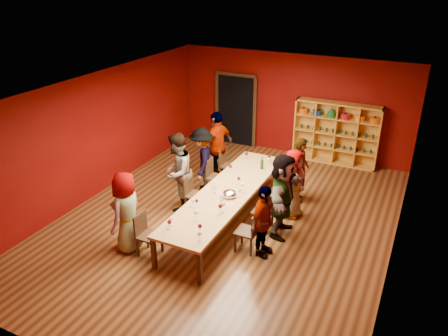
# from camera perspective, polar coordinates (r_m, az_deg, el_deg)

# --- Properties ---
(room_shell) EXTENTS (7.10, 9.10, 3.04)m
(room_shell) POSITION_cam_1_polar(r_m,az_deg,el_deg) (9.26, 0.45, 1.07)
(room_shell) COLOR #4E2D14
(room_shell) RESTS_ON ground
(tasting_table) EXTENTS (1.10, 4.50, 0.75)m
(tasting_table) POSITION_cam_1_polar(r_m,az_deg,el_deg) (9.62, 0.43, -3.30)
(tasting_table) COLOR tan
(tasting_table) RESTS_ON ground
(doorway) EXTENTS (1.40, 0.17, 2.30)m
(doorway) POSITION_cam_1_polar(r_m,az_deg,el_deg) (13.88, 1.63, 7.62)
(doorway) COLOR black
(doorway) RESTS_ON ground
(shelving_unit) EXTENTS (2.40, 0.40, 1.80)m
(shelving_unit) POSITION_cam_1_polar(r_m,az_deg,el_deg) (12.90, 14.48, 4.81)
(shelving_unit) COLOR gold
(shelving_unit) RESTS_ON ground
(chair_person_left_0) EXTENTS (0.42, 0.42, 0.89)m
(chair_person_left_0) POSITION_cam_1_polar(r_m,az_deg,el_deg) (8.79, -10.21, -8.23)
(chair_person_left_0) COLOR black
(chair_person_left_0) RESTS_ON ground
(person_left_0) EXTENTS (0.51, 0.85, 1.69)m
(person_left_0) POSITION_cam_1_polar(r_m,az_deg,el_deg) (8.84, -12.61, -5.63)
(person_left_0) COLOR #49494E
(person_left_0) RESTS_ON ground
(chair_person_left_2) EXTENTS (0.42, 0.42, 0.89)m
(chair_person_left_2) POSITION_cam_1_polar(r_m,az_deg,el_deg) (10.12, -4.14, -3.14)
(chair_person_left_2) COLOR black
(chair_person_left_2) RESTS_ON ground
(person_left_2) EXTENTS (0.64, 0.97, 1.86)m
(person_left_2) POSITION_cam_1_polar(r_m,az_deg,el_deg) (10.11, -6.13, -0.51)
(person_left_2) COLOR silver
(person_left_2) RESTS_ON ground
(chair_person_left_3) EXTENTS (0.42, 0.42, 0.89)m
(chair_person_left_3) POSITION_cam_1_polar(r_m,az_deg,el_deg) (10.93, -1.44, -0.85)
(chair_person_left_3) COLOR black
(chair_person_left_3) RESTS_ON ground
(person_left_3) EXTENTS (0.86, 1.16, 1.67)m
(person_left_3) POSITION_cam_1_polar(r_m,az_deg,el_deg) (10.92, -2.89, 1.05)
(person_left_3) COLOR #C4838D
(person_left_3) RESTS_ON ground
(chair_person_left_4) EXTENTS (0.42, 0.42, 0.89)m
(chair_person_left_4) POSITION_cam_1_polar(r_m,az_deg,el_deg) (11.56, 0.32, 0.65)
(chair_person_left_4) COLOR black
(chair_person_left_4) RESTS_ON ground
(person_left_4) EXTENTS (0.73, 1.18, 1.88)m
(person_left_4) POSITION_cam_1_polar(r_m,az_deg,el_deg) (11.49, -0.86, 2.90)
(person_left_4) COLOR tan
(person_left_4) RESTS_ON ground
(chair_person_right_1) EXTENTS (0.42, 0.42, 0.89)m
(chair_person_right_1) POSITION_cam_1_polar(r_m,az_deg,el_deg) (8.74, 3.47, -8.04)
(chair_person_right_1) COLOR black
(chair_person_right_1) RESTS_ON ground
(person_right_1) EXTENTS (0.50, 0.92, 1.51)m
(person_right_1) POSITION_cam_1_polar(r_m,az_deg,el_deg) (8.52, 5.14, -6.97)
(person_right_1) COLOR silver
(person_right_1) RESTS_ON ground
(chair_person_right_2) EXTENTS (0.42, 0.42, 0.89)m
(chair_person_right_2) POSITION_cam_1_polar(r_m,az_deg,el_deg) (9.44, 5.55, -5.40)
(chair_person_right_2) COLOR black
(chair_person_right_2) RESTS_ON ground
(person_right_2) EXTENTS (0.55, 1.72, 1.84)m
(person_right_2) POSITION_cam_1_polar(r_m,az_deg,el_deg) (9.14, 7.69, -3.57)
(person_right_2) COLOR #141739
(person_right_2) RESTS_ON ground
(chair_person_right_3) EXTENTS (0.42, 0.42, 0.89)m
(chair_person_right_3) POSITION_cam_1_polar(r_m,az_deg,el_deg) (10.13, 7.22, -3.26)
(chair_person_right_3) COLOR black
(chair_person_right_3) RESTS_ON ground
(person_right_3) EXTENTS (0.53, 0.84, 1.61)m
(person_right_3) POSITION_cam_1_polar(r_m,az_deg,el_deg) (9.91, 8.97, -2.03)
(person_right_3) COLOR silver
(person_right_3) RESTS_ON ground
(chair_person_right_4) EXTENTS (0.42, 0.42, 0.89)m
(chair_person_right_4) POSITION_cam_1_polar(r_m,az_deg,el_deg) (10.77, 8.55, -1.54)
(chair_person_right_4) COLOR black
(chair_person_right_4) RESTS_ON ground
(person_right_4) EXTENTS (0.60, 0.70, 1.63)m
(person_right_4) POSITION_cam_1_polar(r_m,az_deg,el_deg) (10.58, 9.94, -0.24)
(person_right_4) COLOR #5672B2
(person_right_4) RESTS_ON ground
(wine_glass_0) EXTENTS (0.09, 0.09, 0.22)m
(wine_glass_0) POSITION_cam_1_polar(r_m,az_deg,el_deg) (9.50, 2.38, -2.26)
(wine_glass_0) COLOR white
(wine_glass_0) RESTS_ON tasting_table
(wine_glass_1) EXTENTS (0.07, 0.07, 0.18)m
(wine_glass_1) POSITION_cam_1_polar(r_m,az_deg,el_deg) (9.62, -1.23, -2.08)
(wine_glass_1) COLOR white
(wine_glass_1) RESTS_ON tasting_table
(wine_glass_2) EXTENTS (0.08, 0.08, 0.19)m
(wine_glass_2) POSITION_cam_1_polar(r_m,az_deg,el_deg) (7.90, -3.23, -8.59)
(wine_glass_2) COLOR white
(wine_glass_2) RESTS_ON tasting_table
(wine_glass_3) EXTENTS (0.07, 0.07, 0.18)m
(wine_glass_3) POSITION_cam_1_polar(r_m,az_deg,el_deg) (10.87, 5.84, 1.07)
(wine_glass_3) COLOR white
(wine_glass_3) RESTS_ON tasting_table
(wine_glass_4) EXTENTS (0.09, 0.09, 0.22)m
(wine_glass_4) POSITION_cam_1_polar(r_m,az_deg,el_deg) (8.76, -0.11, -4.76)
(wine_glass_4) COLOR white
(wine_glass_4) RESTS_ON tasting_table
(wine_glass_5) EXTENTS (0.08, 0.08, 0.19)m
(wine_glass_5) POSITION_cam_1_polar(r_m,az_deg,el_deg) (11.02, 5.91, 1.47)
(wine_glass_5) COLOR white
(wine_glass_5) RESTS_ON tasting_table
(wine_glass_6) EXTENTS (0.07, 0.07, 0.18)m
(wine_glass_6) POSITION_cam_1_polar(r_m,az_deg,el_deg) (9.69, -1.10, -1.88)
(wine_glass_6) COLOR white
(wine_glass_6) RESTS_ON tasting_table
(wine_glass_7) EXTENTS (0.07, 0.07, 0.18)m
(wine_glass_7) POSITION_cam_1_polar(r_m,az_deg,el_deg) (8.95, -3.59, -4.35)
(wine_glass_7) COLOR white
(wine_glass_7) RESTS_ON tasting_table
(wine_glass_8) EXTENTS (0.07, 0.07, 0.18)m
(wine_glass_8) POSITION_cam_1_polar(r_m,az_deg,el_deg) (8.38, -6.97, -6.69)
(wine_glass_8) COLOR white
(wine_glass_8) RESTS_ON tasting_table
(wine_glass_9) EXTENTS (0.07, 0.07, 0.18)m
(wine_glass_9) POSITION_cam_1_polar(r_m,az_deg,el_deg) (8.96, -4.10, -4.31)
(wine_glass_9) COLOR white
(wine_glass_9) RESTS_ON tasting_table
(wine_glass_10) EXTENTS (0.08, 0.08, 0.21)m
(wine_glass_10) POSITION_cam_1_polar(r_m,az_deg,el_deg) (9.22, -1.25, -3.21)
(wine_glass_10) COLOR white
(wine_glass_10) RESTS_ON tasting_table
(wine_glass_11) EXTENTS (0.09, 0.09, 0.22)m
(wine_glass_11) POSITION_cam_1_polar(r_m,az_deg,el_deg) (11.08, 2.95, 1.84)
(wine_glass_11) COLOR white
(wine_glass_11) RESTS_ON tasting_table
(wine_glass_12) EXTENTS (0.08, 0.08, 0.20)m
(wine_glass_12) POSITION_cam_1_polar(r_m,az_deg,el_deg) (8.09, -3.17, -7.64)
(wine_glass_12) COLOR white
(wine_glass_12) RESTS_ON tasting_table
(wine_glass_13) EXTENTS (0.08, 0.08, 0.19)m
(wine_glass_13) POSITION_cam_1_polar(r_m,az_deg,el_deg) (9.82, 1.95, -1.42)
(wine_glass_13) COLOR white
(wine_glass_13) RESTS_ON tasting_table
(wine_glass_14) EXTENTS (0.07, 0.07, 0.18)m
(wine_glass_14) POSITION_cam_1_polar(r_m,az_deg,el_deg) (9.33, 2.07, -2.97)
(wine_glass_14) COLOR white
(wine_glass_14) RESTS_ON tasting_table
(wine_glass_15) EXTENTS (0.08, 0.08, 0.20)m
(wine_glass_15) POSITION_cam_1_polar(r_m,az_deg,el_deg) (8.26, -7.14, -7.06)
(wine_glass_15) COLOR white
(wine_glass_15) RESTS_ON tasting_table
(wine_glass_16) EXTENTS (0.09, 0.09, 0.22)m
(wine_glass_16) POSITION_cam_1_polar(r_m,az_deg,el_deg) (8.49, -3.70, -5.88)
(wine_glass_16) COLOR white
(wine_glass_16) RESTS_ON tasting_table
(wine_glass_17) EXTENTS (0.08, 0.08, 0.21)m
(wine_glass_17) POSITION_cam_1_polar(r_m,az_deg,el_deg) (8.69, -0.50, -5.07)
(wine_glass_17) COLOR white
(wine_glass_17) RESTS_ON tasting_table
(wine_glass_18) EXTENTS (0.09, 0.09, 0.21)m
(wine_glass_18) POSITION_cam_1_polar(r_m,az_deg,el_deg) (10.38, 0.85, 0.18)
(wine_glass_18) COLOR white
(wine_glass_18) RESTS_ON tasting_table
(spittoon_bowl) EXTENTS (0.31, 0.31, 0.17)m
(spittoon_bowl) POSITION_cam_1_polar(r_m,az_deg,el_deg) (9.32, 0.73, -3.41)
(spittoon_bowl) COLOR silver
(spittoon_bowl) RESTS_ON tasting_table
(carafe_a) EXTENTS (0.11, 0.11, 0.23)m
(carafe_a) POSITION_cam_1_polar(r_m,az_deg,el_deg) (9.62, -1.21, -2.27)
(carafe_a) COLOR white
(carafe_a) RESTS_ON tasting_table
(carafe_b) EXTENTS (0.12, 0.12, 0.25)m
(carafe_b) POSITION_cam_1_polar(r_m,az_deg,el_deg) (9.04, -0.32, -4.08)
(carafe_b) COLOR white
(carafe_b) RESTS_ON tasting_table
(wine_bottle) EXTENTS (0.09, 0.09, 0.31)m
(wine_bottle) POSITION_cam_1_polar(r_m,az_deg,el_deg) (10.62, 4.97, 0.48)
(wine_bottle) COLOR #133617
(wine_bottle) RESTS_ON tasting_table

